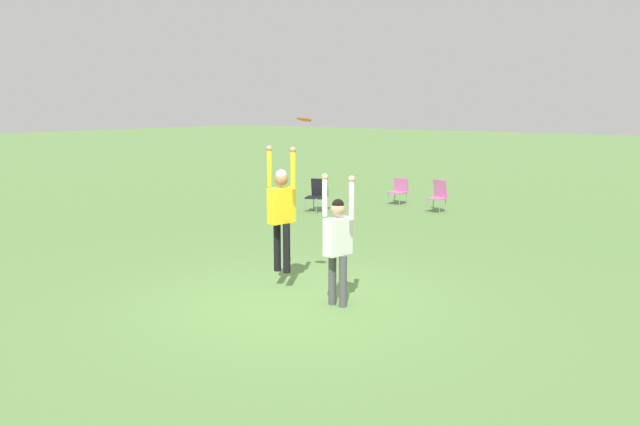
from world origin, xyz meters
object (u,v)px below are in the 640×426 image
(frisbee, at_px, (304,119))
(camping_chair_1, at_px, (399,189))
(camping_chair_2, at_px, (438,194))
(person_defending, at_px, (338,238))
(person_jumping, at_px, (281,206))
(camping_chair_0, at_px, (317,193))

(frisbee, height_order, camping_chair_1, frisbee)
(camping_chair_2, bearing_deg, frisbee, 116.68)
(frisbee, bearing_deg, person_defending, -3.78)
(frisbee, distance_m, camping_chair_2, 8.89)
(person_defending, xyz_separation_m, frisbee, (-0.66, 0.04, 1.73))
(person_defending, xyz_separation_m, camping_chair_2, (-2.54, 8.44, -0.52))
(person_jumping, bearing_deg, camping_chair_2, 17.92)
(person_defending, xyz_separation_m, camping_chair_1, (-4.14, 9.02, -0.59))
(camping_chair_2, bearing_deg, camping_chair_0, 49.00)
(person_jumping, relative_size, camping_chair_2, 2.25)
(person_jumping, bearing_deg, camping_chair_0, 42.05)
(camping_chair_0, height_order, camping_chair_1, camping_chair_0)
(camping_chair_0, relative_size, camping_chair_1, 1.17)
(camping_chair_2, bearing_deg, camping_chair_1, -5.86)
(frisbee, height_order, camping_chair_2, frisbee)
(camping_chair_1, distance_m, camping_chair_2, 1.70)
(person_defending, height_order, frisbee, frisbee)
(camping_chair_1, bearing_deg, camping_chair_0, 64.09)
(camping_chair_0, bearing_deg, frisbee, 101.90)
(camping_chair_1, height_order, camping_chair_2, camping_chair_2)
(person_defending, height_order, camping_chair_1, person_defending)
(person_defending, bearing_deg, camping_chair_1, -146.17)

